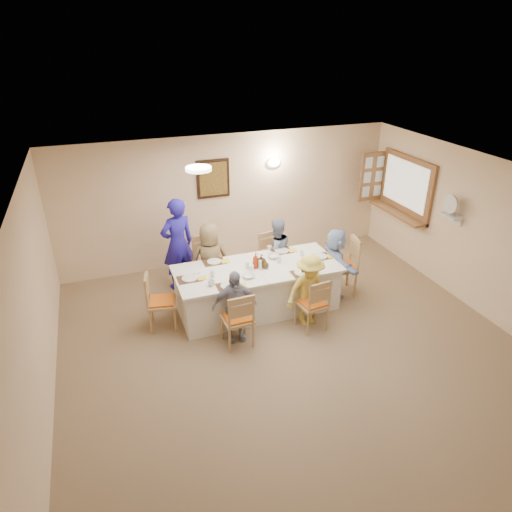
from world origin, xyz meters
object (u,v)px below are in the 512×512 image
object	(u,v)px
diner_back_left	(210,261)
diner_back_right	(276,252)
chair_back_left	(209,266)
caregiver	(178,244)
chair_left_end	(162,301)
serving_hatch	(406,186)
dining_table	(257,288)
diner_front_right	(309,290)
condiment_ketchup	(256,260)
chair_right_end	(341,266)
diner_right_end	(335,262)
chair_front_left	(237,317)
desk_fan	(452,207)
chair_back_right	(273,258)
diner_front_left	(234,306)
chair_front_right	(312,303)

from	to	relation	value
diner_back_left	diner_back_right	xyz separation A→B (m)	(1.20, 0.00, -0.04)
chair_back_left	caregiver	distance (m)	0.66
chair_left_end	diner_back_right	size ratio (longest dim) A/B	0.74
serving_hatch	caregiver	xyz separation A→B (m)	(-4.38, 0.30, -0.67)
serving_hatch	dining_table	world-z (taller)	serving_hatch
diner_front_right	condiment_ketchup	world-z (taller)	diner_front_right
chair_right_end	diner_right_end	distance (m)	0.16
dining_table	chair_front_left	bearing A→B (deg)	-126.87
serving_hatch	dining_table	bearing A→B (deg)	-165.73
serving_hatch	diner_front_right	world-z (taller)	serving_hatch
desk_fan	chair_back_left	xyz separation A→B (m)	(-3.82, 1.30, -1.04)
chair_front_left	diner_back_right	xyz separation A→B (m)	(1.20, 1.48, 0.17)
diner_right_end	chair_right_end	bearing A→B (deg)	-84.79
diner_back_left	diner_right_end	bearing A→B (deg)	164.67
serving_hatch	desk_fan	size ratio (longest dim) A/B	5.00
chair_front_left	caregiver	distance (m)	2.04
chair_back_right	diner_front_left	size ratio (longest dim) A/B	0.79
dining_table	chair_back_left	world-z (taller)	chair_back_left
condiment_ketchup	diner_front_left	bearing A→B (deg)	-130.08
chair_left_end	chair_right_end	size ratio (longest dim) A/B	0.89
chair_left_end	caregiver	xyz separation A→B (m)	(0.50, 1.15, 0.37)
chair_front_right	caregiver	world-z (taller)	caregiver
diner_back_right	chair_back_left	bearing A→B (deg)	-12.70
chair_back_left	diner_front_right	bearing A→B (deg)	-54.25
diner_back_right	diner_back_left	bearing A→B (deg)	-6.99
chair_back_right	chair_left_end	size ratio (longest dim) A/B	0.98
diner_back_left	condiment_ketchup	distance (m)	0.92
diner_back_right	condiment_ketchup	size ratio (longest dim) A/B	4.76
desk_fan	diner_back_right	size ratio (longest dim) A/B	0.24
condiment_ketchup	chair_front_right	bearing A→B (deg)	-51.84
diner_back_left	diner_back_right	distance (m)	1.20
desk_fan	diner_front_right	world-z (taller)	desk_fan
diner_front_right	caregiver	world-z (taller)	caregiver
chair_front_right	chair_right_end	world-z (taller)	chair_right_end
chair_front_left	chair_right_end	xyz separation A→B (m)	(2.15, 0.80, 0.06)
diner_front_left	diner_front_right	distance (m)	1.20
chair_front_left	chair_front_right	distance (m)	1.20
chair_back_right	chair_left_end	distance (m)	2.29
serving_hatch	diner_back_right	world-z (taller)	serving_hatch
serving_hatch	chair_front_right	size ratio (longest dim) A/B	1.69
chair_front_left	diner_back_right	world-z (taller)	diner_back_right
dining_table	diner_front_right	size ratio (longest dim) A/B	2.22
serving_hatch	chair_front_right	world-z (taller)	serving_hatch
dining_table	chair_back_left	xyz separation A→B (m)	(-0.60, 0.80, 0.13)
chair_back_left	chair_front_left	distance (m)	1.60
diner_front_left	caregiver	xyz separation A→B (m)	(-0.45, 1.83, 0.26)
dining_table	chair_left_end	distance (m)	1.55
chair_front_right	diner_front_right	world-z (taller)	diner_front_right
chair_front_left	condiment_ketchup	xyz separation A→B (m)	(0.57, 0.80, 0.44)
chair_left_end	diner_front_left	bearing A→B (deg)	-114.38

